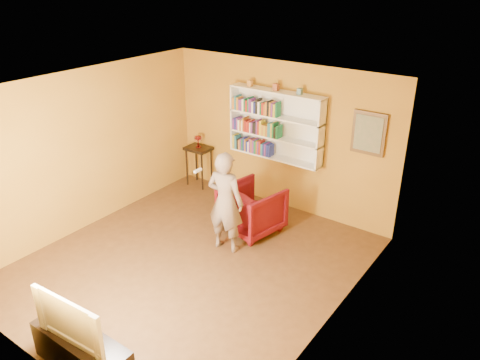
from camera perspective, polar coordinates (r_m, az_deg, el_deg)
name	(u,v)px	position (r m, az deg, el deg)	size (l,w,h in m)	color
room_shell	(188,205)	(6.79, -6.32, -3.08)	(5.30, 5.80, 2.88)	#492E17
bookshelf	(277,125)	(8.35, 4.59, 6.75)	(1.80, 0.29, 1.23)	white
books_row_lower	(253,146)	(8.65, 1.58, 4.22)	(0.82, 0.19, 0.27)	gold
books_row_middle	(257,127)	(8.47, 2.14, 6.45)	(0.98, 0.19, 0.26)	#672B83
books_row_upper	(257,106)	(8.38, 2.04, 8.97)	(0.94, 0.19, 0.27)	#B67124
ornament_left	(250,83)	(8.41, 1.23, 11.73)	(0.08, 0.08, 0.11)	#C68438
ornament_centre	(276,87)	(8.13, 4.41, 11.23)	(0.09, 0.09, 0.12)	#9B5033
ornament_right	(300,91)	(7.91, 7.30, 10.66)	(0.08, 0.08, 0.11)	slate
framed_painting	(369,133)	(7.67, 15.42, 5.49)	(0.55, 0.05, 0.70)	#503617
console_table	(199,154)	(9.51, -5.07, 3.19)	(0.51, 0.39, 0.83)	black
ruby_lustre	(198,139)	(9.39, -5.14, 5.02)	(0.16, 0.16, 0.25)	maroon
armchair	(252,209)	(7.92, 1.48, -3.52)	(0.88, 0.91, 0.83)	#46050F
person	(225,202)	(7.24, -1.79, -2.73)	(0.60, 0.40, 1.66)	#6F5D51
game_remote	(198,171)	(7.02, -5.16, 1.16)	(0.04, 0.15, 0.04)	silver
tv_cabinet	(82,353)	(5.83, -18.66, -19.35)	(1.31, 0.39, 0.47)	black
television	(76,316)	(5.49, -19.41, -15.41)	(1.00, 0.13, 0.58)	black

